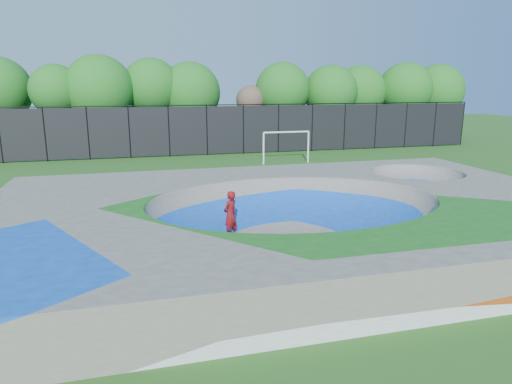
% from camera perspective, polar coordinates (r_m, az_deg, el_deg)
% --- Properties ---
extents(ground, '(120.00, 120.00, 0.00)m').
position_cam_1_polar(ground, '(17.33, 4.82, -5.62)').
color(ground, '#1F5116').
rests_on(ground, ground).
extents(skate_deck, '(22.00, 14.00, 1.50)m').
position_cam_1_polar(skate_deck, '(17.10, 4.87, -3.25)').
color(skate_deck, gray).
rests_on(skate_deck, ground).
extents(skater, '(0.78, 0.75, 1.80)m').
position_cam_1_polar(skater, '(16.93, -3.23, -2.87)').
color(skater, red).
rests_on(skater, ground).
extents(skateboard, '(0.73, 0.68, 0.05)m').
position_cam_1_polar(skateboard, '(17.19, -3.19, -5.66)').
color(skateboard, black).
rests_on(skateboard, ground).
extents(soccer_goal, '(3.52, 0.12, 2.32)m').
position_cam_1_polar(soccer_goal, '(33.06, 3.80, 6.37)').
color(soccer_goal, white).
rests_on(soccer_goal, ground).
extents(fence, '(48.09, 0.09, 4.04)m').
position_cam_1_polar(fence, '(37.01, -6.15, 7.81)').
color(fence, black).
rests_on(fence, ground).
extents(treeline, '(52.72, 7.29, 8.02)m').
position_cam_1_polar(treeline, '(42.04, -4.73, 12.45)').
color(treeline, '#442F22').
rests_on(treeline, ground).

